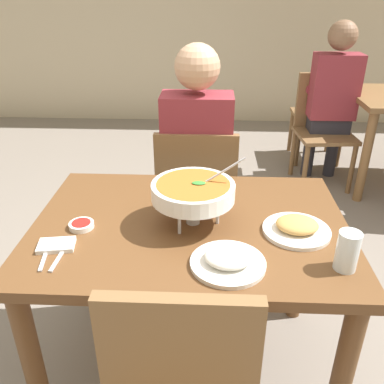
{
  "coord_description": "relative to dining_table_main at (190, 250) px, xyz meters",
  "views": [
    {
      "loc": [
        0.07,
        -1.3,
        1.56
      ],
      "look_at": [
        0.0,
        0.15,
        0.81
      ],
      "focal_mm": 38.33,
      "sensor_mm": 36.0,
      "label": 1
    }
  ],
  "objects": [
    {
      "name": "fork_utensil",
      "position": [
        -0.46,
        -0.23,
        0.13
      ],
      "size": [
        0.04,
        0.17,
        0.01
      ],
      "primitive_type": "cube",
      "rotation": [
        0.0,
        0.0,
        0.16
      ],
      "color": "silver",
      "rests_on": "dining_table_main"
    },
    {
      "name": "chair_diner_main",
      "position": [
        -0.0,
        0.7,
        -0.13
      ],
      "size": [
        0.44,
        0.44,
        0.9
      ],
      "color": "brown",
      "rests_on": "ground_plane"
    },
    {
      "name": "sauce_dish",
      "position": [
        -0.39,
        -0.05,
        0.13
      ],
      "size": [
        0.09,
        0.09,
        0.02
      ],
      "color": "white",
      "rests_on": "dining_table_main"
    },
    {
      "name": "napkin_folded",
      "position": [
        -0.44,
        -0.18,
        0.13
      ],
      "size": [
        0.13,
        0.1,
        0.02
      ],
      "primitive_type": "cube",
      "rotation": [
        0.0,
        0.0,
        0.16
      ],
      "color": "white",
      "rests_on": "dining_table_main"
    },
    {
      "name": "diner_main",
      "position": [
        0.0,
        0.73,
        0.11
      ],
      "size": [
        0.4,
        0.45,
        1.31
      ],
      "color": "#2D2D38",
      "rests_on": "ground_plane"
    },
    {
      "name": "patron_bg_middle",
      "position": [
        1.04,
        2.04,
        0.11
      ],
      "size": [
        0.4,
        0.45,
        1.31
      ],
      "color": "#2D2D38",
      "rests_on": "ground_plane"
    },
    {
      "name": "spoon_utensil",
      "position": [
        -0.41,
        -0.23,
        0.13
      ],
      "size": [
        0.02,
        0.17,
        0.01
      ],
      "primitive_type": "cube",
      "rotation": [
        0.0,
        0.0,
        -0.04
      ],
      "color": "silver",
      "rests_on": "dining_table_main"
    },
    {
      "name": "rice_plate",
      "position": [
        0.13,
        -0.25,
        0.14
      ],
      "size": [
        0.24,
        0.24,
        0.06
      ],
      "color": "white",
      "rests_on": "dining_table_main"
    },
    {
      "name": "ground_plane",
      "position": [
        0.0,
        0.0,
        -0.64
      ],
      "size": [
        16.0,
        16.0,
        0.0
      ],
      "primitive_type": "plane",
      "color": "gray"
    },
    {
      "name": "appetizer_plate",
      "position": [
        0.38,
        -0.05,
        0.14
      ],
      "size": [
        0.24,
        0.24,
        0.06
      ],
      "color": "white",
      "rests_on": "dining_table_main"
    },
    {
      "name": "curry_bowl",
      "position": [
        0.01,
        0.0,
        0.25
      ],
      "size": [
        0.33,
        0.3,
        0.26
      ],
      "color": "silver",
      "rests_on": "dining_table_main"
    },
    {
      "name": "dining_table_main",
      "position": [
        0.0,
        0.0,
        0.0
      ],
      "size": [
        1.16,
        0.82,
        0.76
      ],
      "color": "brown",
      "rests_on": "ground_plane"
    },
    {
      "name": "chair_bg_corner",
      "position": [
        1.17,
        2.51,
        -0.13
      ],
      "size": [
        0.44,
        0.44,
        0.9
      ],
      "color": "brown",
      "rests_on": "ground_plane"
    },
    {
      "name": "drink_glass",
      "position": [
        0.49,
        -0.25,
        0.18
      ],
      "size": [
        0.07,
        0.07,
        0.13
      ],
      "color": "silver",
      "rests_on": "dining_table_main"
    },
    {
      "name": "chair_bg_middle",
      "position": [
        1.0,
        2.04,
        -0.13
      ],
      "size": [
        0.47,
        0.47,
        0.9
      ],
      "color": "brown",
      "rests_on": "ground_plane"
    }
  ]
}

